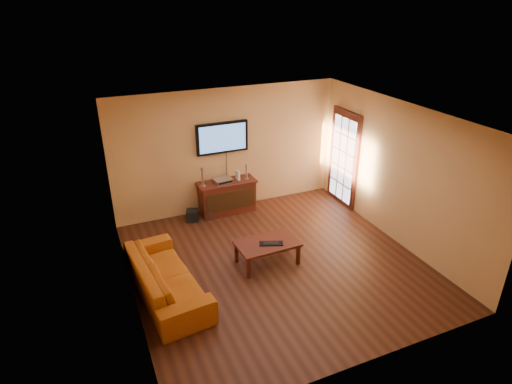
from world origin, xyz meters
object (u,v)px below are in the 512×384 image
coffee_table (267,245)px  subwoofer (192,215)px  speaker_left (203,178)px  bottle (210,216)px  television (222,138)px  media_console (227,197)px  speaker_right (247,172)px  sofa (165,271)px  game_console (238,175)px  keyboard (271,243)px  av_receiver (223,180)px

coffee_table → subwoofer: (-0.81, 2.07, -0.26)m
speaker_left → bottle: (0.06, -0.22, -0.82)m
television → bottle: bearing=-137.6°
speaker_left → coffee_table: bearing=-76.3°
coffee_table → speaker_left: size_ratio=2.73×
media_console → speaker_right: speaker_right is taller
sofa → speaker_right: 3.27m
media_console → game_console: bearing=4.3°
speaker_right → subwoofer: (-1.28, -0.05, -0.77)m
media_console → sofa: (-1.87, -2.28, 0.06)m
media_console → bottle: bearing=-153.9°
sofa → keyboard: sofa is taller
television → bottle: television is taller
sofa → bottle: size_ratio=10.29×
media_console → television: size_ratio=1.12×
television → coffee_table: size_ratio=1.02×
game_console → speaker_right: bearing=-21.1°
speaker_right → av_receiver: (-0.54, 0.02, -0.11)m
speaker_right → av_receiver: speaker_right is taller
coffee_table → av_receiver: av_receiver is taller
television → keyboard: bearing=-89.5°
game_console → keyboard: (-0.24, -2.24, -0.39)m
speaker_right → game_console: (-0.19, 0.05, -0.05)m
media_console → speaker_left: (-0.54, -0.02, 0.55)m
coffee_table → television: bearing=89.5°
speaker_left → av_receiver: bearing=2.1°
game_console → av_receiver: bearing=176.1°
sofa → keyboard: (1.90, 0.05, 0.01)m
television → speaker_right: 0.92m
sofa → av_receiver: bearing=-44.2°
television → speaker_left: size_ratio=2.79×
speaker_right → subwoofer: 1.49m
speaker_right → keyboard: (-0.43, -2.20, -0.45)m
speaker_left → keyboard: speaker_left is taller
speaker_left → speaker_right: (0.99, -0.01, -0.03)m
game_console → subwoofer: bearing=177.6°
television → bottle: (-0.48, -0.44, -1.56)m
subwoofer → keyboard: keyboard is taller
game_console → subwoofer: (-1.09, -0.10, -0.71)m
speaker_right → media_console: bearing=176.7°
speaker_left → game_console: (0.80, 0.04, -0.09)m
speaker_right → keyboard: 2.28m
media_console → game_console: (0.26, 0.02, 0.47)m
bottle → keyboard: bearing=-75.9°
subwoofer → sofa: bearing=-96.0°
coffee_table → speaker_right: 2.23m
sofa → coffee_table: bearing=-92.1°
sofa → television: bearing=-43.1°
coffee_table → sofa: sofa is taller
television → game_console: size_ratio=5.57×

